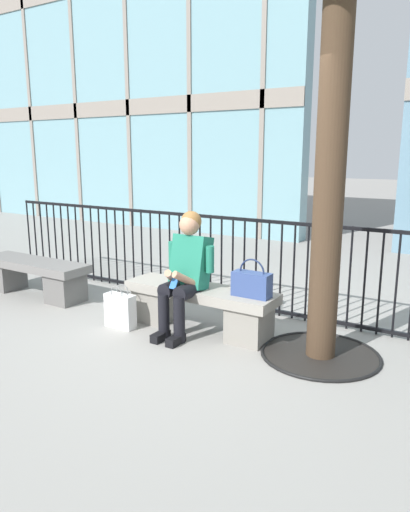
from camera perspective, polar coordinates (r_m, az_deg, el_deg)
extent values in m
plane|color=gray|center=(4.90, -0.62, -8.81)|extent=(60.00, 60.00, 0.00)
cube|color=gray|center=(4.77, -0.64, -4.33)|extent=(1.60, 0.44, 0.10)
cube|color=gray|center=(5.15, -5.92, -5.76)|extent=(0.36, 0.37, 0.35)
cube|color=gray|center=(4.58, 5.34, -8.06)|extent=(0.36, 0.37, 0.35)
cylinder|color=black|center=(4.70, -3.55, -3.72)|extent=(0.15, 0.40, 0.15)
cylinder|color=black|center=(4.62, -4.96, -7.22)|extent=(0.11, 0.11, 0.45)
cube|color=black|center=(4.64, -5.36, -9.58)|extent=(0.09, 0.22, 0.08)
cylinder|color=black|center=(4.60, -1.72, -4.06)|extent=(0.15, 0.40, 0.15)
cylinder|color=black|center=(4.52, -3.12, -7.64)|extent=(0.11, 0.11, 0.45)
cube|color=black|center=(4.54, -3.53, -10.05)|extent=(0.09, 0.22, 0.08)
cube|color=#1E7259|center=(4.70, -1.71, -0.68)|extent=(0.36, 0.30, 0.55)
cylinder|color=#1E7259|center=(4.82, -3.90, 0.21)|extent=(0.08, 0.08, 0.26)
cylinder|color=tan|center=(4.60, -4.05, -2.54)|extent=(0.16, 0.28, 0.20)
cylinder|color=#1E7259|center=(4.58, 0.58, -0.39)|extent=(0.08, 0.08, 0.26)
cylinder|color=tan|center=(4.51, -2.40, -2.82)|extent=(0.16, 0.28, 0.20)
cube|color=#2D6BB7|center=(4.51, -3.67, -3.09)|extent=(0.07, 0.10, 0.13)
sphere|color=tan|center=(4.62, -1.88, 3.75)|extent=(0.20, 0.20, 0.20)
sphere|color=olive|center=(4.64, -1.67, 4.17)|extent=(0.20, 0.20, 0.20)
cube|color=#33477F|center=(4.45, 5.61, -3.42)|extent=(0.36, 0.15, 0.23)
torus|color=#1E2A4C|center=(4.42, 5.65, -1.92)|extent=(0.25, 0.02, 0.25)
cube|color=white|center=(4.98, -10.12, -6.50)|extent=(0.33, 0.13, 0.35)
torus|color=slate|center=(4.89, -10.57, -4.46)|extent=(0.16, 0.01, 0.16)
torus|color=slate|center=(4.96, -9.86, -4.21)|extent=(0.16, 0.01, 0.16)
cylinder|color=black|center=(7.78, -20.35, 2.39)|extent=(0.02, 0.02, 1.06)
cylinder|color=black|center=(7.66, -19.67, 2.30)|extent=(0.02, 0.02, 1.06)
cylinder|color=black|center=(7.55, -18.97, 2.21)|extent=(0.02, 0.02, 1.06)
cylinder|color=black|center=(7.44, -18.24, 2.11)|extent=(0.02, 0.02, 1.06)
cylinder|color=black|center=(7.33, -17.49, 2.02)|extent=(0.02, 0.02, 1.06)
cylinder|color=black|center=(7.21, -16.72, 1.91)|extent=(0.02, 0.02, 1.06)
cylinder|color=black|center=(7.10, -15.93, 1.81)|extent=(0.02, 0.02, 1.06)
cylinder|color=black|center=(7.00, -15.11, 1.70)|extent=(0.02, 0.02, 1.06)
cylinder|color=black|center=(6.89, -14.26, 1.59)|extent=(0.02, 0.02, 1.06)
cylinder|color=black|center=(6.79, -13.39, 1.47)|extent=(0.02, 0.02, 1.06)
cylinder|color=black|center=(6.68, -12.49, 1.35)|extent=(0.02, 0.02, 1.06)
cylinder|color=black|center=(6.58, -11.57, 1.23)|extent=(0.02, 0.02, 1.06)
cylinder|color=black|center=(6.48, -10.61, 1.10)|extent=(0.02, 0.02, 1.06)
cylinder|color=black|center=(6.38, -9.63, 0.96)|extent=(0.02, 0.02, 1.06)
cylinder|color=black|center=(6.29, -8.61, 0.83)|extent=(0.02, 0.02, 1.06)
cylinder|color=black|center=(6.19, -7.57, 0.68)|extent=(0.02, 0.02, 1.06)
cylinder|color=black|center=(6.10, -6.49, 0.54)|extent=(0.02, 0.02, 1.06)
cylinder|color=black|center=(6.01, -5.38, 0.39)|extent=(0.02, 0.02, 1.06)
cylinder|color=black|center=(5.93, -4.24, 0.23)|extent=(0.02, 0.02, 1.06)
cylinder|color=black|center=(5.84, -3.06, 0.07)|extent=(0.02, 0.02, 1.06)
cylinder|color=black|center=(5.76, -1.85, -0.09)|extent=(0.02, 0.02, 1.06)
cylinder|color=black|center=(5.68, -0.61, -0.26)|extent=(0.02, 0.02, 1.06)
cylinder|color=black|center=(5.60, 0.67, -0.44)|extent=(0.02, 0.02, 1.06)
cylinder|color=black|center=(5.53, 1.98, -0.62)|extent=(0.02, 0.02, 1.06)
cylinder|color=black|center=(5.46, 3.33, -0.80)|extent=(0.02, 0.02, 1.06)
cylinder|color=black|center=(5.39, 4.71, -0.99)|extent=(0.02, 0.02, 1.06)
cylinder|color=black|center=(5.33, 6.13, -1.18)|extent=(0.02, 0.02, 1.06)
cylinder|color=black|center=(5.27, 7.58, -1.37)|extent=(0.02, 0.02, 1.06)
cylinder|color=black|center=(5.21, 9.07, -1.57)|extent=(0.02, 0.02, 1.06)
cylinder|color=black|center=(5.16, 10.58, -1.77)|extent=(0.02, 0.02, 1.06)
cylinder|color=black|center=(5.11, 12.13, -1.98)|extent=(0.02, 0.02, 1.06)
cylinder|color=black|center=(5.06, 13.70, -2.19)|extent=(0.02, 0.02, 1.06)
cylinder|color=black|center=(5.02, 15.31, -2.40)|extent=(0.02, 0.02, 1.06)
cylinder|color=black|center=(4.98, 16.94, -2.61)|extent=(0.02, 0.02, 1.06)
cylinder|color=black|center=(4.95, 18.59, -2.82)|extent=(0.02, 0.02, 1.06)
cylinder|color=black|center=(4.92, 20.27, -3.03)|extent=(0.02, 0.02, 1.06)
cylinder|color=black|center=(4.89, 21.97, -3.24)|extent=(0.02, 0.02, 1.06)
cube|color=black|center=(5.56, 3.94, -5.72)|extent=(7.27, 0.04, 0.04)
cube|color=black|center=(5.33, 4.10, 4.45)|extent=(7.27, 0.04, 0.04)
cylinder|color=black|center=(4.43, 13.62, -11.45)|extent=(1.03, 1.03, 0.01)
torus|color=black|center=(4.43, 13.63, -11.38)|extent=(1.06, 1.06, 0.03)
cylinder|color=#423021|center=(4.07, 14.84, 10.97)|extent=(0.25, 0.25, 3.40)
cube|color=slate|center=(6.32, -19.88, -0.93)|extent=(1.60, 0.44, 0.10)
cube|color=#605E5B|center=(6.81, -22.68, -2.18)|extent=(0.36, 0.37, 0.35)
cube|color=#605E5B|center=(5.95, -16.36, -3.71)|extent=(0.36, 0.37, 0.35)
cube|color=#729EA8|center=(12.78, -12.05, 24.40)|extent=(10.38, 0.40, 9.00)
cube|color=gray|center=(14.51, -20.71, 22.42)|extent=(0.10, 0.04, 9.00)
cube|color=gray|center=(13.23, -15.69, 23.80)|extent=(0.10, 0.04, 9.00)
cube|color=gray|center=(12.07, -9.53, 25.24)|extent=(0.10, 0.04, 9.00)
cube|color=gray|center=(11.05, -1.96, 26.62)|extent=(0.10, 0.04, 9.00)
cube|color=gray|center=(10.22, 7.18, 27.73)|extent=(0.10, 0.04, 9.00)
cube|color=gray|center=(12.38, -12.38, 16.82)|extent=(10.38, 0.04, 0.36)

